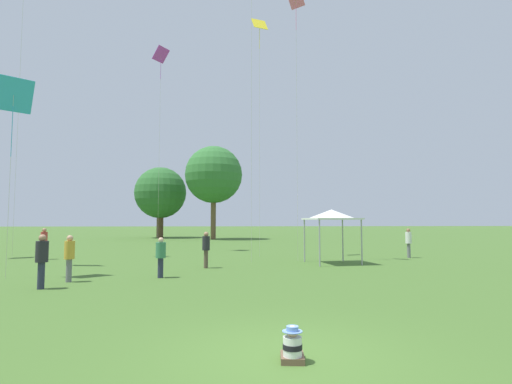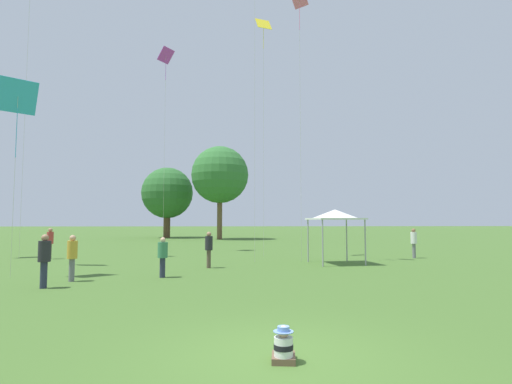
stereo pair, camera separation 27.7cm
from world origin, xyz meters
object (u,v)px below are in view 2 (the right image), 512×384
person_standing_4 (414,240)px  kite_5 (299,12)px  person_standing_1 (72,254)px  distant_tree_1 (167,193)px  person_standing_2 (44,256)px  kite_3 (263,34)px  distant_tree_0 (220,175)px  seated_toddler (283,347)px  canopy_tent (335,215)px  person_standing_5 (209,246)px  person_standing_0 (50,240)px  kite_2 (166,62)px  person_standing_3 (163,254)px  kite_1 (18,99)px

person_standing_4 → kite_5: 14.75m
person_standing_1 → distant_tree_1: (-2.71, 37.33, 4.78)m
person_standing_2 → person_standing_4: (16.82, 9.53, 0.00)m
person_standing_4 → kite_3: size_ratio=0.11×
distant_tree_0 → distant_tree_1: (-6.96, 4.65, -1.89)m
seated_toddler → canopy_tent: bearing=79.4°
person_standing_5 → canopy_tent: (6.39, 1.48, 1.49)m
person_standing_0 → person_standing_5: 10.60m
canopy_tent → kite_2: (-10.28, 8.71, 11.46)m
person_standing_1 → canopy_tent: 12.42m
person_standing_0 → person_standing_1: size_ratio=1.06×
person_standing_3 → person_standing_0: bearing=12.7°
person_standing_5 → kite_2: 16.93m
person_standing_4 → person_standing_5: (-11.78, -4.21, -0.04)m
kite_2 → kite_5: kite_5 is taller
person_standing_1 → person_standing_5: person_standing_5 is taller
person_standing_2 → kite_5: bearing=53.3°
person_standing_3 → person_standing_5: person_standing_5 is taller
person_standing_0 → person_standing_1: 9.92m
kite_1 → kite_2: bearing=-98.3°
seated_toddler → person_standing_3: (-3.52, 9.49, 0.68)m
kite_1 → distant_tree_0: (7.02, 31.53, 0.61)m
person_standing_1 → canopy_tent: bearing=0.4°
distant_tree_1 → person_standing_0: bearing=-94.0°
person_standing_1 → person_standing_5: size_ratio=1.00×
kite_3 → kite_5: kite_3 is taller
person_standing_3 → canopy_tent: bearing=-92.4°
kite_5 → distant_tree_1: (-12.26, 30.76, -8.19)m
person_standing_1 → person_standing_0: bearing=92.9°
person_standing_4 → canopy_tent: bearing=153.1°
person_standing_1 → canopy_tent: canopy_tent is taller
person_standing_0 → kite_2: (5.51, 5.31, 12.89)m
seated_toddler → person_standing_4: person_standing_4 is taller
person_standing_5 → distant_tree_1: (-7.43, 33.47, 4.78)m
canopy_tent → kite_3: kite_3 is taller
person_standing_2 → person_standing_3: (3.44, 2.27, -0.13)m
person_standing_4 → distant_tree_0: (-12.25, 24.61, 6.63)m
person_standing_5 → kite_1: (-7.49, -2.71, 6.06)m
person_standing_2 → kite_1: size_ratio=0.23×
person_standing_1 → person_standing_4: 18.37m
seated_toddler → kite_3: kite_3 is taller
person_standing_2 → kite_3: size_ratio=0.12×
person_standing_4 → kite_1: (-19.27, -6.92, 6.02)m
person_standing_2 → distant_tree_0: distant_tree_0 is taller
person_standing_3 → distant_tree_1: (-5.82, 36.51, 4.87)m
person_standing_0 → kite_3: bearing=91.5°
person_standing_1 → person_standing_2: bearing=-127.9°
person_standing_1 → person_standing_5: 6.10m
kite_1 → kite_3: kite_3 is taller
person_standing_0 → kite_2: bearing=131.6°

